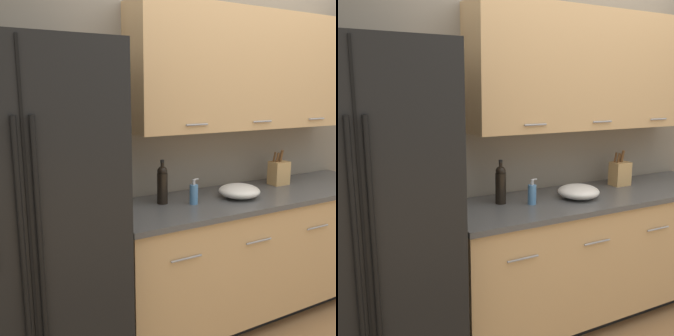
# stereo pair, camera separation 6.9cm
# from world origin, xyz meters

# --- Properties ---
(wall_back) EXTENTS (10.00, 0.39, 2.60)m
(wall_back) POSITION_xyz_m (0.03, 0.95, 1.42)
(wall_back) COLOR gray
(wall_back) RESTS_ON ground_plane
(counter_unit) EXTENTS (2.25, 0.64, 0.91)m
(counter_unit) POSITION_xyz_m (0.11, 0.66, 0.46)
(counter_unit) COLOR black
(counter_unit) RESTS_ON ground_plane
(refrigerator) EXTENTS (0.94, 0.80, 1.86)m
(refrigerator) POSITION_xyz_m (-1.55, 0.58, 0.93)
(refrigerator) COLOR black
(refrigerator) RESTS_ON ground_plane
(knife_block) EXTENTS (0.14, 0.11, 0.28)m
(knife_block) POSITION_xyz_m (0.41, 0.77, 1.00)
(knife_block) COLOR tan
(knife_block) RESTS_ON counter_unit
(wine_bottle) EXTENTS (0.07, 0.07, 0.29)m
(wine_bottle) POSITION_xyz_m (-0.63, 0.74, 1.04)
(wine_bottle) COLOR black
(wine_bottle) RESTS_ON counter_unit
(soap_dispenser) EXTENTS (0.06, 0.05, 0.17)m
(soap_dispenser) POSITION_xyz_m (-0.46, 0.63, 0.98)
(soap_dispenser) COLOR #4C7FB2
(soap_dispenser) RESTS_ON counter_unit
(mixing_bowl) EXTENTS (0.28, 0.28, 0.09)m
(mixing_bowl) POSITION_xyz_m (-0.10, 0.61, 0.96)
(mixing_bowl) COLOR white
(mixing_bowl) RESTS_ON counter_unit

